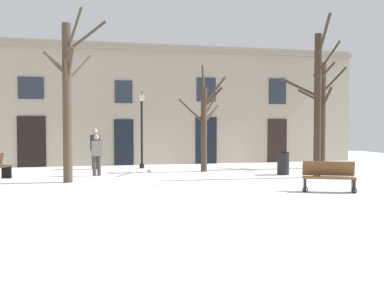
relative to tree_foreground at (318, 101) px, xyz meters
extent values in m
plane|color=white|center=(-4.80, -1.37, -2.91)|extent=(33.76, 33.76, 0.00)
cube|color=tan|center=(-4.80, 7.23, 0.11)|extent=(21.10, 0.40, 6.03)
cube|color=gray|center=(-4.80, 6.98, 2.87)|extent=(21.10, 0.30, 0.24)
cube|color=black|center=(-10.97, 7.01, -1.71)|extent=(1.29, 0.08, 2.41)
cube|color=#262D38|center=(-10.97, 7.01, 0.81)|extent=(1.16, 0.06, 1.03)
cube|color=black|center=(-6.66, 7.01, -1.78)|extent=(0.95, 0.08, 2.27)
cube|color=#262D38|center=(-6.66, 7.01, 0.71)|extent=(0.85, 0.06, 1.10)
cube|color=black|center=(-2.45, 7.01, -1.72)|extent=(1.11, 0.08, 2.39)
cube|color=#262D38|center=(-2.45, 7.01, 0.88)|extent=(1.00, 0.06, 1.22)
cube|color=black|center=(1.48, 7.01, -1.76)|extent=(1.07, 0.08, 2.30)
cube|color=#262D38|center=(1.48, 7.01, 0.87)|extent=(0.97, 0.06, 1.34)
cylinder|color=#382B1E|center=(0.01, 0.02, -0.20)|extent=(0.27, 0.27, 5.42)
cylinder|color=#382B1E|center=(-0.58, 0.36, 0.52)|extent=(1.29, 0.79, 0.80)
cylinder|color=#382B1E|center=(-0.14, -0.66, 2.29)|extent=(0.42, 1.46, 1.36)
cylinder|color=#382B1E|center=(0.31, -0.25, 1.60)|extent=(0.68, 0.64, 1.19)
cylinder|color=#382B1E|center=(0.43, 0.15, 1.11)|extent=(0.92, 0.36, 0.82)
cylinder|color=#4C3D2D|center=(-9.14, 0.66, -0.17)|extent=(0.31, 0.31, 5.48)
cylinder|color=#4C3D2D|center=(-9.03, 0.35, 1.08)|extent=(0.37, 0.77, 1.22)
cylinder|color=#4C3D2D|center=(-8.48, 0.55, 2.12)|extent=(1.39, 0.33, 1.12)
cylinder|color=#4C3D2D|center=(-8.74, 1.21, 1.09)|extent=(0.90, 1.19, 1.14)
cylinder|color=#4C3D2D|center=(-8.88, 0.33, 2.25)|extent=(0.64, 0.79, 1.49)
cylinder|color=#4C3D2D|center=(-9.52, 1.12, 1.20)|extent=(0.84, 1.00, 0.92)
cylinder|color=#4C3D2D|center=(-9.16, 0.38, 0.86)|extent=(0.14, 0.65, 0.98)
cylinder|color=#4C3D2D|center=(-9.49, 0.38, 1.19)|extent=(0.80, 0.68, 0.63)
cylinder|color=#423326|center=(-3.59, 3.17, -1.12)|extent=(0.26, 0.26, 3.59)
cylinder|color=#423326|center=(-4.15, 3.05, -0.35)|extent=(1.20, 0.33, 1.06)
cylinder|color=#423326|center=(-3.11, 3.75, -0.43)|extent=(1.06, 1.26, 0.86)
cylinder|color=#423326|center=(-3.43, 3.55, 0.16)|extent=(0.41, 0.84, 0.86)
cylinder|color=#423326|center=(-3.30, 3.40, -0.18)|extent=(0.69, 0.57, 0.83)
cylinder|color=#423326|center=(-3.48, 3.72, 1.01)|extent=(0.34, 1.19, 1.48)
cylinder|color=#423326|center=(-3.35, 2.45, 0.44)|extent=(0.59, 1.53, 1.15)
cylinder|color=#423326|center=(-3.19, 3.19, 0.25)|extent=(0.88, 0.14, 0.93)
cylinder|color=#382B1E|center=(2.04, 3.35, -0.50)|extent=(0.37, 0.37, 4.83)
cylinder|color=#382B1E|center=(2.18, 3.98, 1.11)|extent=(0.39, 1.34, 0.90)
cylinder|color=#382B1E|center=(2.71, 3.45, 1.15)|extent=(1.41, 0.30, 1.29)
cylinder|color=#382B1E|center=(1.98, 2.84, 0.26)|extent=(0.25, 1.12, 1.00)
cylinder|color=#382B1E|center=(1.71, 3.86, 0.43)|extent=(0.76, 1.11, 0.69)
cylinder|color=#382B1E|center=(2.22, 3.74, 0.37)|extent=(0.51, 0.91, 0.77)
cylinder|color=black|center=(-5.99, 5.26, -1.37)|extent=(0.10, 0.10, 3.08)
cylinder|color=black|center=(-5.99, 5.26, -2.81)|extent=(0.22, 0.22, 0.20)
cube|color=beige|center=(-5.99, 5.26, 0.35)|extent=(0.24, 0.24, 0.36)
cone|color=black|center=(-5.99, 5.26, 0.53)|extent=(0.30, 0.30, 0.14)
cylinder|color=black|center=(-0.82, 1.21, -2.47)|extent=(0.47, 0.47, 0.88)
torus|color=black|center=(-0.82, 1.21, -2.02)|extent=(0.50, 0.50, 0.04)
cube|color=black|center=(-11.42, 2.50, -2.67)|extent=(0.38, 0.20, 0.47)
torus|color=black|center=(-11.27, 2.44, -2.83)|extent=(0.09, 0.17, 0.17)
cube|color=brown|center=(-1.53, -3.54, -2.48)|extent=(1.55, 0.95, 0.05)
cube|color=brown|center=(-1.46, -3.37, -2.22)|extent=(1.45, 0.70, 0.44)
cube|color=black|center=(-2.18, -3.27, -2.70)|extent=(0.19, 0.36, 0.43)
torus|color=black|center=(-2.24, -3.41, -2.83)|extent=(0.17, 0.09, 0.17)
cube|color=black|center=(-0.89, -3.81, -2.70)|extent=(0.19, 0.36, 0.43)
torus|color=black|center=(-0.95, -3.95, -2.83)|extent=(0.17, 0.09, 0.17)
cylinder|color=#403D3A|center=(-8.00, 5.26, -2.47)|extent=(0.14, 0.14, 0.88)
cylinder|color=#403D3A|center=(-8.17, 5.20, -2.47)|extent=(0.14, 0.14, 0.88)
cube|color=black|center=(-8.09, 5.23, -1.70)|extent=(0.43, 0.33, 0.68)
sphere|color=tan|center=(-8.09, 5.23, -1.21)|extent=(0.24, 0.24, 0.24)
cylinder|color=#403D3A|center=(-8.01, 2.53, -2.52)|extent=(0.14, 0.14, 0.78)
cylinder|color=#403D3A|center=(-8.19, 2.50, -2.52)|extent=(0.14, 0.14, 0.78)
cube|color=slate|center=(-8.10, 2.51, -1.83)|extent=(0.41, 0.28, 0.60)
sphere|color=tan|center=(-8.10, 2.51, -1.40)|extent=(0.21, 0.21, 0.21)
camera|label=1|loc=(-8.64, -15.81, -0.91)|focal=43.07mm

